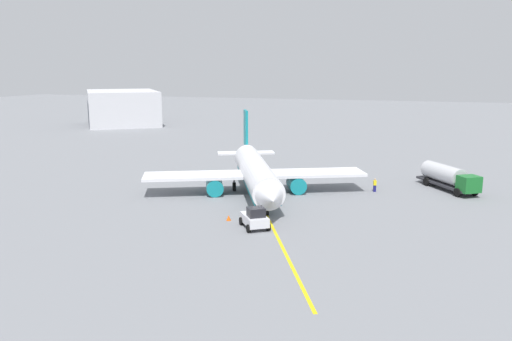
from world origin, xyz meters
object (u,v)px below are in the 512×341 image
object	(u,v)px
safety_cone_nose	(229,218)
airplane	(256,173)
pushback_tug	(255,218)
fuel_tanker	(448,177)
refueling_worker	(375,185)

from	to	relation	value
safety_cone_nose	airplane	bearing A→B (deg)	-175.00
pushback_tug	fuel_tanker	bearing A→B (deg)	141.33
airplane	fuel_tanker	bearing A→B (deg)	111.83
pushback_tug	airplane	bearing A→B (deg)	-162.30
pushback_tug	refueling_worker	xyz separation A→B (m)	(-19.55, 9.83, -0.19)
airplane	safety_cone_nose	size ratio (longest dim) A/B	52.68
safety_cone_nose	refueling_worker	bearing A→B (deg)	143.44
airplane	pushback_tug	world-z (taller)	airplane
refueling_worker	fuel_tanker	bearing A→B (deg)	113.69
airplane	fuel_tanker	xyz separation A→B (m)	(-9.33, 23.30, -0.85)
refueling_worker	safety_cone_nose	size ratio (longest dim) A/B	3.11
pushback_tug	safety_cone_nose	xyz separation A→B (m)	(-1.67, -3.42, -0.73)
airplane	refueling_worker	size ratio (longest dim) A/B	16.96
pushback_tug	safety_cone_nose	bearing A→B (deg)	-116.06
fuel_tanker	pushback_tug	xyz separation A→B (m)	(23.48, -18.79, -0.72)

